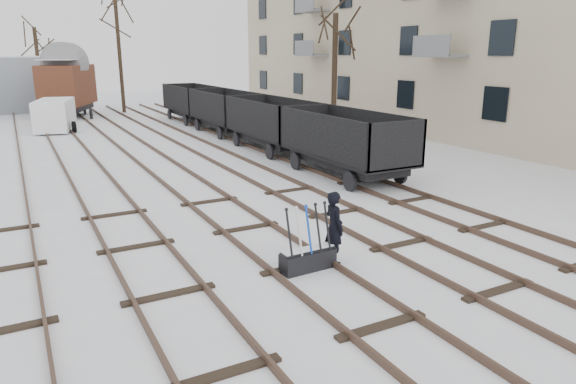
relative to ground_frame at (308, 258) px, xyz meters
name	(u,v)px	position (x,y,z in m)	size (l,w,h in m)	color
ground	(299,268)	(-0.12, 0.19, -0.28)	(120.00, 120.00, 0.00)	white
tracks	(152,159)	(-0.12, 13.87, -0.21)	(13.90, 52.00, 0.16)	black
shed_right	(26,83)	(-4.12, 40.19, 1.96)	(7.00, 6.00, 4.50)	#919AA3
ground_frame	(308,258)	(0.00, 0.00, 0.00)	(1.32, 0.48, 1.49)	black
worker	(334,227)	(0.75, 0.10, 0.57)	(0.62, 0.41, 1.71)	black
freight_wagon_a	(345,152)	(5.88, 7.18, 0.68)	(2.48, 6.20, 2.53)	black
freight_wagon_b	(272,131)	(5.88, 13.58, 0.68)	(2.48, 6.20, 2.53)	black
freight_wagon_c	(225,117)	(5.88, 19.98, 0.68)	(2.48, 6.20, 2.53)	black
freight_wagon_d	(192,108)	(5.88, 26.38, 0.68)	(2.48, 6.20, 2.53)	black
box_van_wagon	(67,84)	(-1.55, 33.23, 2.22)	(4.93, 6.33, 4.29)	black
panel_van	(55,115)	(-3.13, 26.03, 0.73)	(2.87, 4.72, 1.94)	white
tree_near	(334,79)	(10.24, 14.74, 3.10)	(0.30, 0.30, 6.77)	black
tree_far_left	(39,70)	(-3.06, 38.92, 3.10)	(0.30, 0.30, 6.76)	black
tree_far_right	(120,56)	(2.70, 34.66, 4.18)	(0.30, 0.30, 8.92)	black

